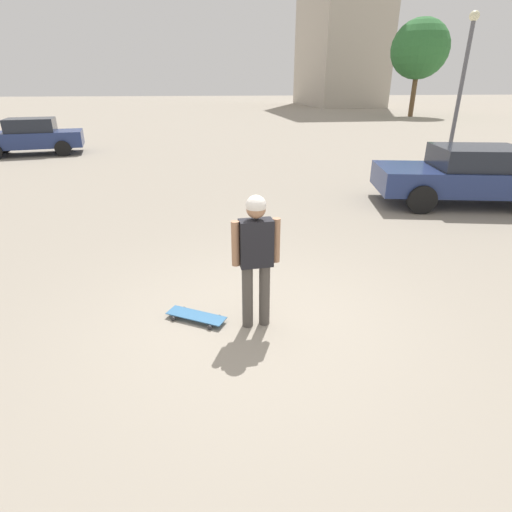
% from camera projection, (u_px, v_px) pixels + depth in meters
% --- Properties ---
extents(ground_plane, '(220.00, 220.00, 0.00)m').
position_uv_depth(ground_plane, '(256.00, 324.00, 5.09)').
color(ground_plane, gray).
extents(person, '(0.23, 0.58, 1.68)m').
position_uv_depth(person, '(256.00, 251.00, 4.68)').
color(person, '#4C4742').
rests_on(person, ground_plane).
extents(skateboard, '(0.60, 0.79, 0.07)m').
position_uv_depth(skateboard, '(196.00, 316.00, 5.15)').
color(skateboard, '#336693').
rests_on(skateboard, ground_plane).
extents(car_parked_near, '(2.81, 4.79, 1.42)m').
position_uv_depth(car_parked_near, '(471.00, 175.00, 9.91)').
color(car_parked_near, navy).
rests_on(car_parked_near, ground_plane).
extents(car_parked_far, '(2.53, 4.39, 1.50)m').
position_uv_depth(car_parked_far, '(31.00, 136.00, 17.08)').
color(car_parked_far, navy).
rests_on(car_parked_far, ground_plane).
extents(tree_distant, '(5.07, 5.07, 8.26)m').
position_uv_depth(tree_distant, '(420.00, 49.00, 35.68)').
color(tree_distant, brown).
rests_on(tree_distant, ground_plane).
extents(lamp_post, '(0.28, 0.28, 4.74)m').
position_uv_depth(lamp_post, '(462.00, 83.00, 11.99)').
color(lamp_post, '#59595E').
rests_on(lamp_post, ground_plane).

